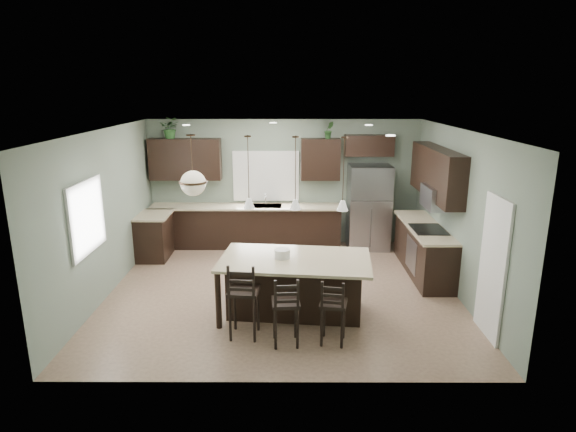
% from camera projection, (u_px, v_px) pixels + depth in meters
% --- Properties ---
extents(ground, '(6.00, 6.00, 0.00)m').
position_uv_depth(ground, '(282.00, 290.00, 8.50)').
color(ground, '#9E8466').
rests_on(ground, ground).
extents(pantry_door, '(0.04, 0.82, 2.04)m').
position_uv_depth(pantry_door, '(493.00, 268.00, 6.73)').
color(pantry_door, white).
rests_on(pantry_door, ground).
extents(window_back, '(1.35, 0.02, 1.00)m').
position_uv_depth(window_back, '(266.00, 176.00, 10.74)').
color(window_back, white).
rests_on(window_back, room_shell).
extents(window_left, '(0.02, 1.10, 1.00)m').
position_uv_depth(window_left, '(86.00, 217.00, 7.34)').
color(window_left, white).
rests_on(window_left, room_shell).
extents(left_return_cabs, '(0.60, 0.90, 0.90)m').
position_uv_depth(left_return_cabs, '(154.00, 237.00, 10.03)').
color(left_return_cabs, black).
rests_on(left_return_cabs, ground).
extents(left_return_countertop, '(0.66, 0.96, 0.04)m').
position_uv_depth(left_return_countertop, '(154.00, 215.00, 9.91)').
color(left_return_countertop, '#B9AD8C').
rests_on(left_return_countertop, left_return_cabs).
extents(back_lower_cabs, '(4.20, 0.60, 0.90)m').
position_uv_depth(back_lower_cabs, '(246.00, 227.00, 10.75)').
color(back_lower_cabs, black).
rests_on(back_lower_cabs, ground).
extents(back_countertop, '(4.20, 0.66, 0.04)m').
position_uv_depth(back_countertop, '(245.00, 207.00, 10.61)').
color(back_countertop, '#B9AD8C').
rests_on(back_countertop, back_lower_cabs).
extents(sink_inset, '(0.70, 0.45, 0.01)m').
position_uv_depth(sink_inset, '(266.00, 206.00, 10.61)').
color(sink_inset, gray).
rests_on(sink_inset, back_countertop).
extents(faucet, '(0.02, 0.02, 0.28)m').
position_uv_depth(faucet, '(266.00, 200.00, 10.54)').
color(faucet, silver).
rests_on(faucet, back_countertop).
extents(back_upper_left, '(1.55, 0.34, 0.90)m').
position_uv_depth(back_upper_left, '(185.00, 159.00, 10.49)').
color(back_upper_left, black).
rests_on(back_upper_left, room_shell).
extents(back_upper_right, '(0.85, 0.34, 0.90)m').
position_uv_depth(back_upper_right, '(320.00, 159.00, 10.49)').
color(back_upper_right, black).
rests_on(back_upper_right, room_shell).
extents(fridge_header, '(1.05, 0.34, 0.45)m').
position_uv_depth(fridge_header, '(369.00, 145.00, 10.40)').
color(fridge_header, black).
rests_on(fridge_header, room_shell).
extents(right_lower_cabs, '(0.60, 2.35, 0.90)m').
position_uv_depth(right_lower_cabs, '(423.00, 250.00, 9.22)').
color(right_lower_cabs, black).
rests_on(right_lower_cabs, ground).
extents(right_countertop, '(0.66, 2.35, 0.04)m').
position_uv_depth(right_countertop, '(424.00, 226.00, 9.10)').
color(right_countertop, '#B9AD8C').
rests_on(right_countertop, right_lower_cabs).
extents(cooktop, '(0.58, 0.75, 0.02)m').
position_uv_depth(cooktop, '(428.00, 229.00, 8.83)').
color(cooktop, black).
rests_on(cooktop, right_countertop).
extents(wall_oven_front, '(0.01, 0.72, 0.60)m').
position_uv_depth(wall_oven_front, '(411.00, 255.00, 8.96)').
color(wall_oven_front, gray).
rests_on(wall_oven_front, right_lower_cabs).
extents(right_upper_cabs, '(0.34, 2.35, 0.90)m').
position_uv_depth(right_upper_cabs, '(436.00, 173.00, 8.83)').
color(right_upper_cabs, black).
rests_on(right_upper_cabs, room_shell).
extents(microwave, '(0.40, 0.75, 0.40)m').
position_uv_depth(microwave, '(436.00, 197.00, 8.67)').
color(microwave, gray).
rests_on(microwave, right_upper_cabs).
extents(refrigerator, '(0.90, 0.74, 1.85)m').
position_uv_depth(refrigerator, '(369.00, 207.00, 10.55)').
color(refrigerator, gray).
rests_on(refrigerator, ground).
extents(kitchen_island, '(2.42, 1.54, 0.92)m').
position_uv_depth(kitchen_island, '(295.00, 286.00, 7.50)').
color(kitchen_island, black).
rests_on(kitchen_island, ground).
extents(serving_dish, '(0.24, 0.24, 0.14)m').
position_uv_depth(serving_dish, '(282.00, 254.00, 7.39)').
color(serving_dish, silver).
rests_on(serving_dish, kitchen_island).
extents(bar_stool_left, '(0.46, 0.46, 1.14)m').
position_uv_depth(bar_stool_left, '(244.00, 299.00, 6.79)').
color(bar_stool_left, black).
rests_on(bar_stool_left, ground).
extents(bar_stool_center, '(0.41, 0.41, 1.02)m').
position_uv_depth(bar_stool_center, '(286.00, 310.00, 6.60)').
color(bar_stool_center, black).
rests_on(bar_stool_center, ground).
extents(bar_stool_right, '(0.42, 0.42, 0.97)m').
position_uv_depth(bar_stool_right, '(333.00, 311.00, 6.64)').
color(bar_stool_right, black).
rests_on(bar_stool_right, ground).
extents(pendant_left, '(0.17, 0.17, 1.10)m').
position_uv_depth(pendant_left, '(248.00, 172.00, 7.11)').
color(pendant_left, silver).
rests_on(pendant_left, room_shell).
extents(pendant_center, '(0.17, 0.17, 1.10)m').
position_uv_depth(pendant_center, '(295.00, 173.00, 7.04)').
color(pendant_center, silver).
rests_on(pendant_center, room_shell).
extents(pendant_right, '(0.17, 0.17, 1.10)m').
position_uv_depth(pendant_right, '(343.00, 174.00, 6.97)').
color(pendant_right, white).
rests_on(pendant_right, room_shell).
extents(chandelier, '(0.43, 0.43, 0.95)m').
position_uv_depth(chandelier, '(192.00, 165.00, 7.26)').
color(chandelier, '#FAEFCC').
rests_on(chandelier, room_shell).
extents(plant_back_left, '(0.41, 0.36, 0.45)m').
position_uv_depth(plant_back_left, '(170.00, 128.00, 10.29)').
color(plant_back_left, '#254F22').
rests_on(plant_back_left, back_upper_left).
extents(plant_back_right, '(0.23, 0.20, 0.37)m').
position_uv_depth(plant_back_right, '(329.00, 130.00, 10.29)').
color(plant_back_right, '#254A20').
rests_on(plant_back_right, back_upper_right).
extents(room_shell, '(6.00, 6.00, 6.00)m').
position_uv_depth(room_shell, '(282.00, 196.00, 8.06)').
color(room_shell, slate).
rests_on(room_shell, ground).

